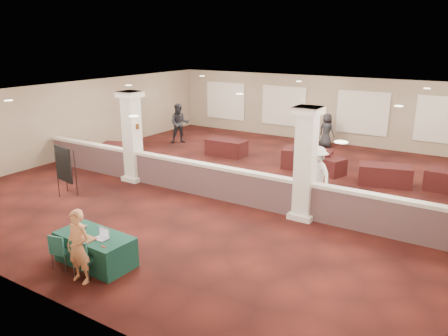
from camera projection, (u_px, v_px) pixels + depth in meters
The scene contains 32 objects.
ground at pixel (239, 185), 15.31m from camera, with size 16.00×16.00×0.00m, color #411510.
wall_back at pixel (321, 109), 21.34m from camera, with size 16.00×0.04×3.20m, color #85755B.
wall_front at pixel (29, 221), 8.36m from camera, with size 16.00×0.04×3.20m, color #85755B.
wall_left at pixel (80, 118), 18.92m from camera, with size 0.04×16.00×3.20m, color #85755B.
ceiling at pixel (240, 93), 14.39m from camera, with size 16.00×16.00×0.02m, color silver.
partition_wall at pixel (215, 181), 13.93m from camera, with size 15.60×0.28×1.10m.
column_left at pixel (132, 136), 15.40m from camera, with size 0.72×0.72×3.20m.
column_right at pixel (305, 163), 12.09m from camera, with size 0.72×0.72×3.20m.
sconce_left at pixel (126, 125), 15.44m from camera, with size 0.12×0.12×0.18m.
sconce_right at pixel (138, 127), 15.15m from camera, with size 0.12×0.12×0.18m.
near_table at pixel (95, 249), 9.93m from camera, with size 1.84×0.92×0.71m, color #0E3529.
conf_chair_main at pixel (83, 255), 9.26m from camera, with size 0.54×0.54×0.91m.
conf_chair_side at pixel (60, 249), 9.66m from camera, with size 0.49×0.50×0.83m.
easel_board at pixel (64, 165), 14.04m from camera, with size 0.96×0.54×1.64m.
woman at pixel (79, 247), 9.07m from camera, with size 0.58×0.39×1.61m, color #FDB16E.
far_table_front_left at pixel (121, 151), 18.48m from camera, with size 1.66×0.83×0.67m, color black.
far_table_front_center at pixel (324, 164), 16.63m from camera, with size 1.59×0.80×0.65m, color black.
far_table_front_right at pixel (385, 175), 15.25m from camera, with size 1.76×0.88×0.71m, color black.
far_table_back_left at pixel (226, 148), 19.07m from camera, with size 1.72×0.86×0.70m, color black.
far_table_back_center at pixel (307, 159), 17.16m from camera, with size 1.87×0.94×0.76m, color black.
attendee_a at pixel (179, 123), 21.16m from camera, with size 0.92×0.51×1.92m, color black.
attendee_b at pixel (317, 174), 13.62m from camera, with size 1.14×0.52×1.78m, color silver.
attendee_c at pixel (307, 150), 16.30m from camera, with size 1.09×0.52×1.86m, color black.
attendee_d at pixel (327, 130), 20.42m from camera, with size 0.78×0.42×1.58m, color black.
laptop_base at pixel (101, 239), 9.63m from camera, with size 0.32×0.22×0.02m, color silver.
laptop_screen at pixel (104, 232), 9.69m from camera, with size 0.32×0.01×0.21m, color silver.
screen_glow at pixel (104, 233), 9.69m from camera, with size 0.29×0.00×0.18m, color #AEB6D1.
knitting at pixel (87, 239), 9.61m from camera, with size 0.39×0.29×0.03m, color #C2681F.
yarn_cream at pixel (75, 229), 10.03m from camera, with size 0.11×0.11×0.11m, color beige.
yarn_red at pixel (76, 225), 10.22m from camera, with size 0.10×0.10×0.10m, color maroon.
yarn_grey at pixel (85, 227), 10.14m from camera, with size 0.10×0.10×0.10m, color #444448.
scissors at pixel (103, 247), 9.27m from camera, with size 0.12×0.03×0.01m, color red.
Camera 1 is at (7.26, -12.55, 4.98)m, focal length 35.00 mm.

